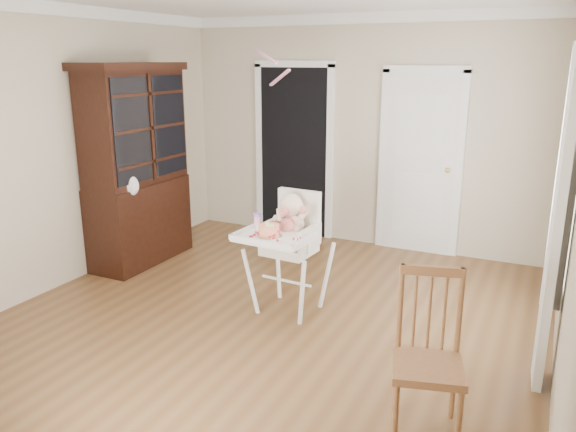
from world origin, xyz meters
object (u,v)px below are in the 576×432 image
at_px(cake, 269,230).
at_px(high_chair, 289,238).
at_px(sippy_cup, 257,220).
at_px(china_cabinet, 137,166).
at_px(dining_chair, 428,360).

bearing_deg(cake, high_chair, 77.50).
bearing_deg(high_chair, cake, -98.40).
distance_m(sippy_cup, china_cabinet, 1.88).
distance_m(high_chair, cake, 0.30).
xyz_separation_m(cake, sippy_cup, (-0.21, 0.19, 0.02)).
relative_size(china_cabinet, dining_chair, 2.14).
relative_size(high_chair, cake, 4.94).
bearing_deg(dining_chair, sippy_cup, 133.12).
xyz_separation_m(high_chair, sippy_cup, (-0.27, -0.07, 0.15)).
bearing_deg(dining_chair, china_cabinet, 140.27).
bearing_deg(cake, sippy_cup, 138.69).
distance_m(sippy_cup, dining_chair, 2.10).
bearing_deg(sippy_cup, cake, -41.31).
bearing_deg(sippy_cup, dining_chair, -31.97).
xyz_separation_m(cake, dining_chair, (1.54, -0.90, -0.35)).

